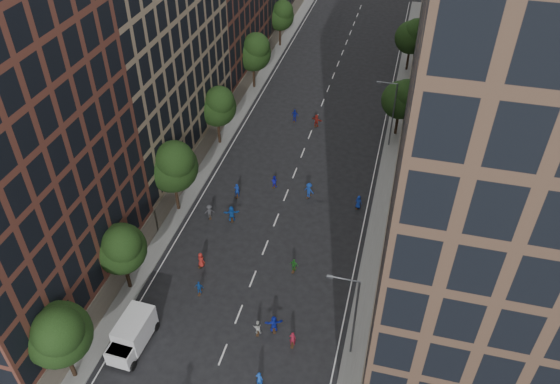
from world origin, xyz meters
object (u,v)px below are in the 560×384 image
at_px(skater_0, 122,354).
at_px(skater_1, 259,380).
at_px(cargo_van, 132,334).
at_px(streetlamp_far, 392,111).
at_px(streetlamp_near, 353,313).

xyz_separation_m(skater_0, skater_1, (11.98, 0.53, 0.05)).
bearing_deg(cargo_van, skater_0, -97.22).
xyz_separation_m(streetlamp_far, skater_1, (-6.47, -38.04, -4.29)).
xyz_separation_m(streetlamp_near, cargo_van, (-18.16, -3.96, -3.71)).
bearing_deg(streetlamp_far, streetlamp_near, -90.00).
xyz_separation_m(cargo_van, skater_0, (-0.28, -1.61, -0.63)).
relative_size(streetlamp_far, skater_1, 5.15).
height_order(streetlamp_near, skater_1, streetlamp_near).
height_order(streetlamp_near, skater_0, streetlamp_near).
distance_m(cargo_van, skater_0, 1.75).
relative_size(streetlamp_near, skater_1, 5.15).
distance_m(skater_0, skater_1, 11.99).
relative_size(cargo_van, skater_0, 3.22).
xyz_separation_m(streetlamp_near, streetlamp_far, (0.00, 33.00, 0.00)).
bearing_deg(skater_0, skater_1, 168.76).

